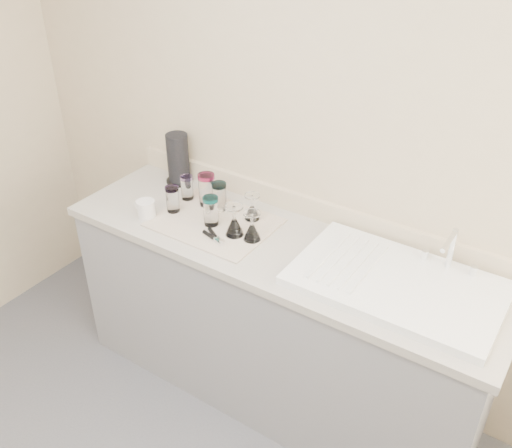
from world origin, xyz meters
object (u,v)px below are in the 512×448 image
Objects in this scene: tumbler_cyan at (207,189)px; can_opener at (214,237)px; white_mug at (146,209)px; paper_towel_roll at (178,159)px; sink_unit at (397,283)px; tumbler_lavender at (211,211)px; tumbler_magenta at (173,199)px; tumbler_purple at (219,196)px; goblet_front_left at (234,225)px; goblet_back_left at (252,211)px; goblet_front_right at (252,230)px; tumbler_teal at (187,187)px.

tumbler_cyan is 1.18× the size of can_opener.
paper_towel_roll is (-0.10, 0.37, 0.09)m from white_mug.
white_mug is at bearing -176.97° from can_opener.
tumbler_lavender is at bearing -176.97° from sink_unit.
tumbler_magenta is at bearing -125.08° from tumbler_cyan.
tumbler_lavender reaches higher than tumbler_purple.
sink_unit is at bearing 2.66° from tumbler_magenta.
tumbler_purple is at bearing -2.29° from tumbler_cyan.
sink_unit reaches higher than goblet_front_left.
goblet_front_left is 0.61m from paper_towel_roll.
goblet_front_left reaches higher than tumbler_magenta.
can_opener is (0.14, -0.22, -0.06)m from tumbler_purple.
tumbler_cyan is at bearing 177.71° from tumbler_purple.
sink_unit is at bearing -5.16° from tumbler_purple.
white_mug is at bearing -149.47° from goblet_back_left.
tumbler_cyan is 0.31m from goblet_front_left.
tumbler_lavender is at bearing 175.46° from goblet_front_left.
sink_unit is at bearing 9.68° from can_opener.
goblet_front_right is 0.69m from paper_towel_roll.
goblet_front_left is (0.39, -0.14, -0.01)m from tumbler_teal.
paper_towel_roll is (-0.36, 0.12, 0.05)m from tumbler_purple.
tumbler_cyan is 0.17m from tumbler_magenta.
paper_towel_roll is (-0.41, 0.26, 0.05)m from tumbler_lavender.
tumbler_lavender is at bearing 20.02° from white_mug.
tumbler_purple is at bearing 142.96° from goblet_front_left.
tumbler_cyan reaches higher than can_opener.
sink_unit is 3.06× the size of paper_towel_roll.
tumbler_magenta is 0.45m from goblet_front_right.
tumbler_magenta is at bearing -81.38° from tumbler_teal.
can_opener is (-0.14, -0.09, -0.04)m from goblet_front_right.
tumbler_cyan is 1.31× the size of white_mug.
tumbler_cyan is at bearing 159.17° from goblet_front_right.
goblet_front_right is at bearing -175.94° from sink_unit.
tumbler_purple is 0.14m from tumbler_lavender.
tumbler_cyan is 1.09× the size of goblet_front_left.
tumbler_purple is 0.18m from goblet_back_left.
tumbler_magenta is at bearing -179.40° from goblet_front_right.
tumbler_magenta is at bearing 53.65° from white_mug.
sink_unit is 5.91× the size of can_opener.
tumbler_magenta is (0.02, -0.13, 0.00)m from tumbler_teal.
tumbler_purple is (0.20, 0.01, 0.01)m from tumbler_teal.
tumbler_lavender is 0.23m from goblet_front_right.
tumbler_lavender reaches higher than tumbler_teal.
goblet_back_left is 1.02× the size of white_mug.
can_opener is 1.11× the size of white_mug.
white_mug is (-0.06, -0.24, -0.03)m from tumbler_teal.
tumbler_lavender is 0.96× the size of goblet_front_left.
tumbler_purple reaches higher than goblet_back_left.
goblet_front_right is 0.17m from can_opener.
can_opener is (0.31, -0.09, -0.06)m from tumbler_magenta.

